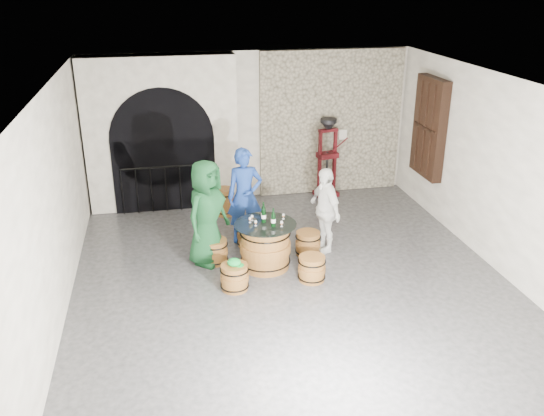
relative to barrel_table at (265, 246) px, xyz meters
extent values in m
plane|color=#2F2F31|center=(0.33, -0.56, -0.40)|extent=(8.00, 8.00, 0.00)
plane|color=silver|center=(0.33, 3.44, 1.20)|extent=(8.00, 0.00, 8.00)
plane|color=silver|center=(0.33, -4.56, 1.20)|extent=(8.00, 0.00, 8.00)
plane|color=silver|center=(-3.17, -0.56, 1.20)|extent=(0.00, 8.00, 8.00)
plane|color=silver|center=(3.83, -0.56, 1.20)|extent=(0.00, 8.00, 8.00)
plane|color=beige|center=(0.33, -0.56, 2.80)|extent=(8.00, 8.00, 0.00)
cube|color=#ABA388|center=(2.13, 3.38, 1.20)|extent=(3.20, 0.12, 3.18)
cube|color=silver|center=(-1.57, 3.19, 1.20)|extent=(3.10, 0.50, 3.18)
cube|color=black|center=(-1.57, 2.92, 0.37)|extent=(2.10, 0.03, 1.55)
cylinder|color=black|center=(-1.57, 2.92, 1.15)|extent=(2.10, 0.03, 2.10)
cylinder|color=black|center=(-1.57, 2.86, 0.58)|extent=(1.79, 0.04, 0.04)
cylinder|color=black|center=(-2.46, 2.86, 0.09)|extent=(0.02, 0.02, 0.98)
cylinder|color=black|center=(-2.17, 2.86, 0.09)|extent=(0.02, 0.02, 0.98)
cylinder|color=black|center=(-1.87, 2.86, 0.09)|extent=(0.02, 0.02, 0.98)
cylinder|color=black|center=(-1.57, 2.86, 0.09)|extent=(0.02, 0.02, 0.98)
cylinder|color=black|center=(-1.27, 2.86, 0.09)|extent=(0.02, 0.02, 0.98)
cylinder|color=black|center=(-0.98, 2.86, 0.09)|extent=(0.02, 0.02, 0.98)
cylinder|color=black|center=(-0.68, 2.86, 0.09)|extent=(0.02, 0.02, 0.98)
cube|color=black|center=(3.72, 1.84, 1.40)|extent=(0.20, 1.10, 2.00)
cube|color=black|center=(3.67, 1.84, 1.40)|extent=(0.06, 0.88, 1.76)
cube|color=black|center=(3.70, 1.84, 1.40)|extent=(0.22, 0.92, 0.06)
cube|color=black|center=(3.70, 1.55, 1.40)|extent=(0.22, 0.06, 1.80)
cube|color=black|center=(3.70, 1.84, 1.40)|extent=(0.22, 0.06, 1.80)
cube|color=black|center=(3.70, 2.13, 1.40)|extent=(0.22, 0.06, 1.80)
cylinder|color=brown|center=(0.00, 0.00, -0.02)|extent=(0.81, 0.81, 0.76)
cylinder|color=brown|center=(0.00, 0.00, -0.02)|extent=(0.86, 0.86, 0.17)
torus|color=black|center=(0.00, 0.00, -0.28)|extent=(0.86, 0.86, 0.02)
torus|color=black|center=(0.00, 0.00, 0.24)|extent=(0.86, 0.86, 0.02)
cylinder|color=brown|center=(0.00, 0.00, 0.37)|extent=(0.82, 0.82, 0.02)
cylinder|color=black|center=(0.00, 0.00, 0.40)|extent=(1.05, 1.05, 0.01)
cylinder|color=brown|center=(-0.83, 0.33, -0.20)|extent=(0.42, 0.42, 0.41)
cylinder|color=brown|center=(-0.83, 0.33, -0.20)|extent=(0.45, 0.45, 0.09)
torus|color=black|center=(-0.83, 0.33, -0.33)|extent=(0.46, 0.46, 0.02)
torus|color=black|center=(-0.83, 0.33, -0.06)|extent=(0.46, 0.46, 0.02)
cylinder|color=brown|center=(-0.83, 0.33, 0.02)|extent=(0.43, 0.43, 0.02)
cylinder|color=brown|center=(-0.14, 0.88, -0.20)|extent=(0.42, 0.42, 0.41)
cylinder|color=brown|center=(-0.14, 0.88, -0.20)|extent=(0.45, 0.45, 0.09)
torus|color=black|center=(-0.14, 0.88, -0.33)|extent=(0.46, 0.46, 0.02)
torus|color=black|center=(-0.14, 0.88, -0.06)|extent=(0.46, 0.46, 0.02)
cylinder|color=brown|center=(-0.14, 0.88, 0.02)|extent=(0.43, 0.43, 0.02)
cylinder|color=brown|center=(0.84, 0.32, -0.20)|extent=(0.42, 0.42, 0.41)
cylinder|color=brown|center=(0.84, 0.32, -0.20)|extent=(0.45, 0.45, 0.09)
torus|color=black|center=(0.84, 0.32, -0.33)|extent=(0.46, 0.46, 0.02)
torus|color=black|center=(0.84, 0.32, -0.06)|extent=(0.46, 0.46, 0.02)
cylinder|color=brown|center=(0.84, 0.32, 0.02)|extent=(0.43, 0.43, 0.02)
cylinder|color=brown|center=(0.66, -0.60, -0.20)|extent=(0.42, 0.42, 0.41)
cylinder|color=brown|center=(0.66, -0.60, -0.20)|extent=(0.45, 0.45, 0.09)
torus|color=black|center=(0.66, -0.60, -0.33)|extent=(0.46, 0.46, 0.02)
torus|color=black|center=(0.66, -0.60, -0.06)|extent=(0.46, 0.46, 0.02)
cylinder|color=brown|center=(0.66, -0.60, 0.02)|extent=(0.43, 0.43, 0.02)
cylinder|color=brown|center=(-0.62, -0.64, -0.20)|extent=(0.42, 0.42, 0.41)
cylinder|color=brown|center=(-0.62, -0.64, -0.20)|extent=(0.45, 0.45, 0.09)
torus|color=black|center=(-0.62, -0.64, -0.33)|extent=(0.46, 0.46, 0.02)
torus|color=black|center=(-0.62, -0.64, -0.06)|extent=(0.46, 0.46, 0.02)
cylinder|color=brown|center=(-0.62, -0.64, 0.02)|extent=(0.43, 0.43, 0.02)
ellipsoid|color=#0D9531|center=(-0.62, -0.64, 0.08)|extent=(0.21, 0.21, 0.12)
cylinder|color=#0D9531|center=(-0.54, -0.67, 0.03)|extent=(0.14, 0.14, 0.01)
imported|color=#12411F|center=(-0.93, 0.37, 0.53)|extent=(1.05, 1.06, 1.85)
imported|color=navy|center=(-0.17, 1.11, 0.50)|extent=(0.65, 0.43, 1.79)
imported|color=white|center=(1.16, 0.44, 0.38)|extent=(0.59, 0.98, 1.57)
cylinder|color=black|center=(-0.01, 0.08, 0.52)|extent=(0.07, 0.07, 0.22)
cylinder|color=white|center=(-0.01, 0.08, 0.51)|extent=(0.08, 0.08, 0.06)
cone|color=black|center=(-0.01, 0.08, 0.64)|extent=(0.07, 0.07, 0.05)
cylinder|color=black|center=(-0.01, 0.08, 0.70)|extent=(0.03, 0.03, 0.07)
cylinder|color=black|center=(0.11, -0.13, 0.52)|extent=(0.07, 0.07, 0.22)
cylinder|color=white|center=(0.11, -0.13, 0.51)|extent=(0.08, 0.08, 0.06)
cone|color=black|center=(0.11, -0.13, 0.64)|extent=(0.07, 0.07, 0.05)
cylinder|color=black|center=(0.11, -0.13, 0.70)|extent=(0.03, 0.03, 0.07)
cylinder|color=black|center=(0.00, 0.16, 0.52)|extent=(0.07, 0.07, 0.22)
cylinder|color=white|center=(0.00, 0.16, 0.51)|extent=(0.08, 0.08, 0.06)
cone|color=black|center=(0.00, 0.16, 0.64)|extent=(0.07, 0.07, 0.05)
cylinder|color=black|center=(0.00, 0.16, 0.70)|extent=(0.03, 0.03, 0.07)
cylinder|color=brown|center=(-0.40, 2.44, -0.12)|extent=(0.39, 0.39, 0.55)
cylinder|color=brown|center=(-0.40, 2.44, -0.12)|extent=(0.42, 0.42, 0.12)
torus|color=black|center=(-0.40, 2.44, -0.31)|extent=(0.43, 0.43, 0.02)
torus|color=black|center=(-0.40, 2.44, 0.06)|extent=(0.43, 0.43, 0.02)
cylinder|color=brown|center=(-0.40, 2.44, 0.16)|extent=(0.40, 0.40, 0.02)
cube|color=#470B11|center=(1.98, 3.08, -0.35)|extent=(0.56, 0.48, 0.09)
cube|color=#470B11|center=(1.98, 3.08, 0.55)|extent=(0.49, 0.36, 0.11)
cube|color=#470B11|center=(1.98, 3.08, 1.11)|extent=(0.45, 0.20, 0.07)
cylinder|color=black|center=(1.98, 3.08, 0.16)|extent=(0.05, 0.05, 0.93)
cylinder|color=black|center=(1.98, 3.08, 1.33)|extent=(0.35, 0.35, 0.08)
cone|color=black|center=(1.98, 3.08, 1.22)|extent=(0.35, 0.35, 0.19)
cube|color=#470B11|center=(1.80, 3.05, 0.39)|extent=(0.08, 0.08, 1.49)
cube|color=#470B11|center=(2.17, 3.12, 0.39)|extent=(0.08, 0.08, 1.49)
cylinder|color=#470B11|center=(2.27, 3.10, 0.77)|extent=(0.40, 0.11, 0.29)
cube|color=silver|center=(2.38, 3.30, 0.95)|extent=(0.18, 0.10, 0.22)
camera|label=1|loc=(-1.62, -8.62, 4.30)|focal=38.00mm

